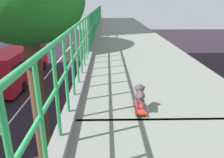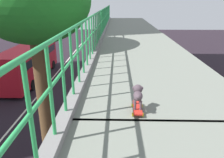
{
  "view_description": "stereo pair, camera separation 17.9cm",
  "coord_description": "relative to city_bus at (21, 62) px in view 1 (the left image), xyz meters",
  "views": [
    {
      "loc": [
        0.33,
        -2.58,
        7.75
      ],
      "look_at": [
        0.41,
        1.31,
        6.35
      ],
      "focal_mm": 35.12,
      "sensor_mm": 36.0,
      "label": 1
    },
    {
      "loc": [
        0.5,
        -2.58,
        7.75
      ],
      "look_at": [
        0.41,
        1.31,
        6.35
      ],
      "focal_mm": 35.12,
      "sensor_mm": 36.0,
      "label": 2
    }
  ],
  "objects": [
    {
      "name": "toy_skateboard",
      "position": [
        9.2,
        -18.28,
        4.18
      ],
      "size": [
        0.19,
        0.48,
        0.08
      ],
      "color": "red",
      "rests_on": "overpass_deck"
    },
    {
      "name": "overpass_deck",
      "position": [
        9.69,
        -18.81,
        3.9
      ],
      "size": [
        3.24,
        39.96,
        0.43
      ],
      "color": "slate",
      "rests_on": "bridge_pier"
    },
    {
      "name": "city_bus",
      "position": [
        0.0,
        0.0,
        0.0
      ],
      "size": [
        2.57,
        10.82,
        3.5
      ],
      "color": "red",
      "rests_on": "ground"
    },
    {
      "name": "small_dog",
      "position": [
        9.2,
        -18.24,
        4.41
      ],
      "size": [
        0.17,
        0.39,
        0.33
      ],
      "color": "#4A3B43",
      "rests_on": "toy_skateboard"
    },
    {
      "name": "green_railing",
      "position": [
        8.12,
        -18.81,
        4.4
      ],
      "size": [
        0.2,
        37.96,
        1.25
      ],
      "color": "slate",
      "rests_on": "overpass_deck"
    },
    {
      "name": "roadside_tree_mid",
      "position": [
        5.87,
        -13.22,
        5.64
      ],
      "size": [
        4.13,
        4.13,
        9.39
      ],
      "color": "brown",
      "rests_on": "ground"
    }
  ]
}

